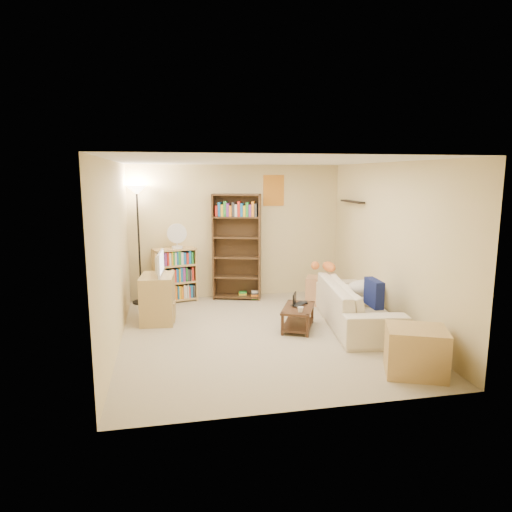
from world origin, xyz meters
name	(u,v)px	position (x,y,z in m)	size (l,w,h in m)	color
room	(261,224)	(0.00, 0.01, 1.62)	(4.50, 4.54, 2.52)	#B9AA8B
sofa	(356,304)	(1.55, 0.14, 0.33)	(1.20, 2.38, 0.66)	beige
navy_pillow	(374,293)	(1.59, -0.36, 0.63)	(0.44, 0.13, 0.39)	#111A4E
cream_blanket	(366,288)	(1.72, 0.17, 0.57)	(0.61, 0.44, 0.26)	beige
tabby_cat	(326,267)	(1.38, 1.04, 0.75)	(0.53, 0.24, 0.18)	orange
coffee_table	(298,316)	(0.60, 0.12, 0.21)	(0.71, 0.88, 0.34)	#422B19
laptop	(302,305)	(0.68, 0.18, 0.36)	(0.38, 0.38, 0.03)	black
laptop_screen	(294,299)	(0.58, 0.23, 0.45)	(0.01, 0.26, 0.17)	white
mug	(300,310)	(0.56, -0.15, 0.38)	(0.11, 0.11, 0.08)	white
tv_remote	(306,302)	(0.79, 0.32, 0.35)	(0.04, 0.14, 0.02)	black
tv_stand	(158,298)	(-1.48, 0.90, 0.38)	(0.50, 0.70, 0.75)	tan
television	(156,264)	(-1.48, 0.90, 0.94)	(0.15, 0.66, 0.38)	black
tall_bookshelf	(237,244)	(-0.03, 2.01, 1.04)	(0.93, 0.53, 1.97)	#432C19
short_bookshelf	(175,275)	(-1.18, 2.05, 0.50)	(0.82, 0.48, 0.99)	tan
desk_fan	(177,236)	(-1.13, 2.00, 1.23)	(0.35, 0.20, 0.46)	white
floor_lamp	(137,210)	(-1.80, 2.05, 1.70)	(0.36, 0.36, 2.14)	black
side_table	(318,291)	(1.35, 1.36, 0.25)	(0.43, 0.43, 0.50)	tan
end_cabinet	(416,351)	(1.50, -1.69, 0.28)	(0.67, 0.56, 0.56)	tan
book_stacks	(249,295)	(0.19, 1.95, 0.07)	(0.37, 0.22, 0.16)	red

